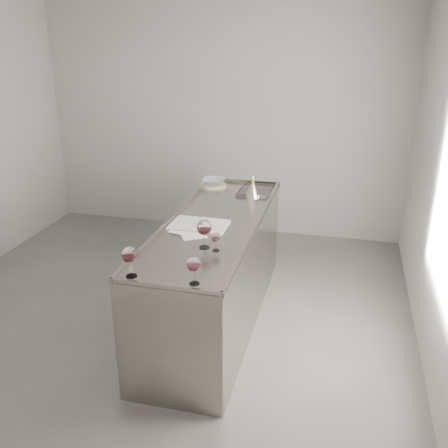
% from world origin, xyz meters
% --- Properties ---
extents(room_shell, '(4.54, 5.04, 2.84)m').
position_xyz_m(room_shell, '(0.00, 0.00, 1.40)').
color(room_shell, '#565350').
rests_on(room_shell, ground).
extents(counter, '(0.77, 2.42, 0.97)m').
position_xyz_m(counter, '(0.50, 0.30, 0.47)').
color(counter, gray).
rests_on(counter, ground).
extents(wine_glass_left, '(0.11, 0.11, 0.21)m').
position_xyz_m(wine_glass_left, '(0.23, -0.78, 1.09)').
color(wine_glass_left, white).
rests_on(wine_glass_left, counter).
extents(wine_glass_middle, '(0.11, 0.11, 0.22)m').
position_xyz_m(wine_glass_middle, '(0.56, -0.22, 1.10)').
color(wine_glass_middle, white).
rests_on(wine_glass_middle, counter).
extents(wine_glass_right, '(0.10, 0.10, 0.19)m').
position_xyz_m(wine_glass_right, '(0.66, -0.78, 1.07)').
color(wine_glass_right, white).
rests_on(wine_glass_right, counter).
extents(wine_glass_small, '(0.07, 0.07, 0.14)m').
position_xyz_m(wine_glass_small, '(0.66, -0.25, 1.04)').
color(wine_glass_small, white).
rests_on(wine_glass_small, counter).
extents(notebook, '(0.47, 0.33, 0.02)m').
position_xyz_m(notebook, '(0.40, 0.20, 0.95)').
color(notebook, silver).
rests_on(notebook, counter).
extents(loose_paper_top, '(0.31, 0.33, 0.00)m').
position_xyz_m(loose_paper_top, '(0.39, 0.03, 0.94)').
color(loose_paper_top, silver).
rests_on(loose_paper_top, counter).
extents(loose_paper_under, '(0.30, 0.37, 0.00)m').
position_xyz_m(loose_paper_under, '(0.34, 0.12, 0.94)').
color(loose_paper_under, white).
rests_on(loose_paper_under, counter).
extents(trivet, '(0.33, 0.33, 0.02)m').
position_xyz_m(trivet, '(0.22, 1.30, 0.95)').
color(trivet, beige).
rests_on(trivet, counter).
extents(ceramic_bowl, '(0.26, 0.26, 0.06)m').
position_xyz_m(ceramic_bowl, '(0.23, 1.30, 0.99)').
color(ceramic_bowl, '#8E9EA6').
rests_on(ceramic_bowl, trivet).
extents(wine_funnel, '(0.15, 0.15, 0.23)m').
position_xyz_m(wine_funnel, '(0.68, 1.04, 1.01)').
color(wine_funnel, '#ACA399').
rests_on(wine_funnel, counter).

